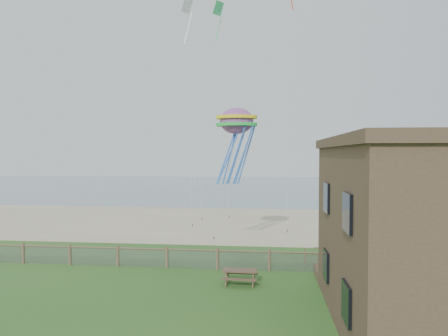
{
  "coord_description": "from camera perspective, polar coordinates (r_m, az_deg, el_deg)",
  "views": [
    {
      "loc": [
        2.79,
        -16.83,
        6.71
      ],
      "look_at": [
        0.18,
        8.0,
        5.84
      ],
      "focal_mm": 32.0,
      "sensor_mm": 36.0,
      "label": 1
    }
  ],
  "objects": [
    {
      "name": "octopus_kite",
      "position": [
        28.02,
        1.79,
        3.59
      ],
      "size": [
        2.93,
        2.08,
        5.99
      ],
      "primitive_type": null,
      "rotation": [
        0.0,
        0.0,
        -0.01
      ],
      "color": "#FF3428"
    },
    {
      "name": "kite_white",
      "position": [
        34.58,
        -5.33,
        20.49
      ],
      "size": [
        2.34,
        2.08,
        3.29
      ],
      "primitive_type": null,
      "rotation": [
        0.44,
        0.0,
        1.0
      ],
      "color": "white"
    },
    {
      "name": "kite_green",
      "position": [
        40.16,
        -0.83,
        20.57
      ],
      "size": [
        2.31,
        2.17,
        3.15
      ],
      "primitive_type": null,
      "rotation": [
        0.44,
        0.0,
        0.92
      ],
      "color": "#33C167"
    },
    {
      "name": "picnic_table",
      "position": [
        21.32,
        2.31,
        -15.31
      ],
      "size": [
        1.8,
        1.38,
        0.75
      ],
      "primitive_type": null,
      "rotation": [
        0.0,
        0.0,
        -0.03
      ],
      "color": "brown",
      "rests_on": "ground"
    },
    {
      "name": "ocean",
      "position": [
        83.15,
        4.07,
        -2.64
      ],
      "size": [
        160.0,
        68.0,
        0.02
      ],
      "primitive_type": "cube",
      "color": "slate",
      "rests_on": "ground"
    },
    {
      "name": "sand_beach",
      "position": [
        39.5,
        1.89,
        -7.78
      ],
      "size": [
        72.0,
        20.0,
        0.02
      ],
      "primitive_type": "cube",
      "color": "tan",
      "rests_on": "ground"
    },
    {
      "name": "ground",
      "position": [
        18.33,
        -3.35,
        -19.49
      ],
      "size": [
        160.0,
        160.0,
        0.0
      ],
      "primitive_type": "plane",
      "color": "#26561D",
      "rests_on": "ground"
    },
    {
      "name": "chainlink_fence",
      "position": [
        23.81,
        -0.95,
        -13.01
      ],
      "size": [
        36.2,
        0.2,
        1.25
      ],
      "primitive_type": null,
      "color": "brown",
      "rests_on": "ground"
    }
  ]
}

